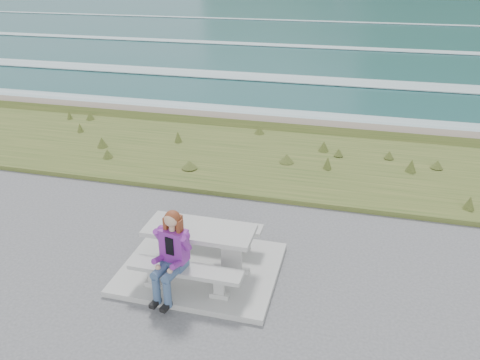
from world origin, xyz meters
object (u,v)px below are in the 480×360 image
object	(u,v)px
bench_landward	(186,273)
picnic_table	(200,237)
seated_woman	(170,267)
bench_seaward	(213,228)

from	to	relation	value
bench_landward	picnic_table	bearing A→B (deg)	90.00
picnic_table	seated_woman	world-z (taller)	seated_woman
bench_landward	bench_seaward	size ratio (longest dim) A/B	1.00
picnic_table	bench_landward	world-z (taller)	picnic_table
bench_landward	seated_woman	xyz separation A→B (m)	(-0.19, -0.13, 0.17)
seated_woman	bench_landward	bearing A→B (deg)	45.10
bench_seaward	bench_landward	bearing A→B (deg)	-90.00
bench_landward	seated_woman	distance (m)	0.29
picnic_table	bench_landward	xyz separation A→B (m)	(0.00, -0.70, -0.23)
bench_seaward	seated_woman	size ratio (longest dim) A/B	1.28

